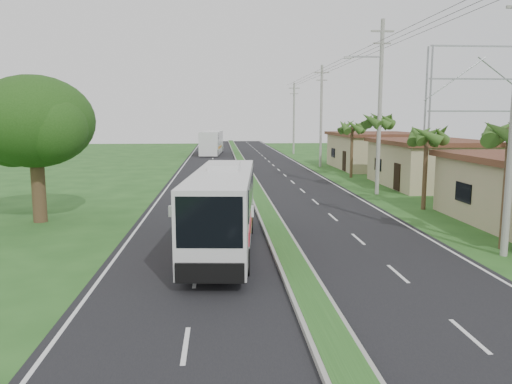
{
  "coord_description": "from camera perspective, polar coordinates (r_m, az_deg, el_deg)",
  "views": [
    {
      "loc": [
        -2.65,
        -16.3,
        5.38
      ],
      "look_at": [
        -0.88,
        7.66,
        1.8
      ],
      "focal_mm": 35.0,
      "sensor_mm": 36.0,
      "label": 1
    }
  ],
  "objects": [
    {
      "name": "billboard_lattice",
      "position": [
        52.47,
        24.13,
        9.33
      ],
      "size": [
        10.18,
        1.18,
        12.07
      ],
      "color": "gray",
      "rests_on": "ground"
    },
    {
      "name": "shop_mid",
      "position": [
        41.91,
        19.23,
        3.18
      ],
      "size": [
        7.6,
        10.6,
        3.67
      ],
      "color": "tan",
      "rests_on": "ground"
    },
    {
      "name": "road_asphalt",
      "position": [
        36.79,
        -0.05,
        0.09
      ],
      "size": [
        14.0,
        160.0,
        0.02
      ],
      "primitive_type": "cube",
      "color": "black",
      "rests_on": "ground"
    },
    {
      "name": "palm_verge_c",
      "position": [
        37.11,
        13.87,
        7.84
      ],
      "size": [
        2.4,
        2.4,
        5.85
      ],
      "color": "#473321",
      "rests_on": "ground"
    },
    {
      "name": "shop_far",
      "position": [
        54.99,
        13.45,
        4.65
      ],
      "size": [
        8.6,
        11.6,
        3.82
      ],
      "color": "tan",
      "rests_on": "ground"
    },
    {
      "name": "lane_edge_right",
      "position": [
        37.87,
        10.11,
        0.18
      ],
      "size": [
        0.12,
        160.0,
        0.01
      ],
      "primitive_type": "cube",
      "color": "silver",
      "rests_on": "ground"
    },
    {
      "name": "median_strip",
      "position": [
        36.77,
        -0.05,
        0.23
      ],
      "size": [
        1.2,
        160.0,
        0.18
      ],
      "color": "gray",
      "rests_on": "ground"
    },
    {
      "name": "palm_verge_b",
      "position": [
        30.77,
        18.94,
        6.12
      ],
      "size": [
        2.4,
        2.4,
        5.05
      ],
      "color": "#473321",
      "rests_on": "ground"
    },
    {
      "name": "utility_pole_c",
      "position": [
        55.43,
        7.46,
        8.71
      ],
      "size": [
        1.6,
        0.28,
        11.0
      ],
      "color": "gray",
      "rests_on": "ground"
    },
    {
      "name": "utility_pole_b",
      "position": [
        36.07,
        13.93,
        9.63
      ],
      "size": [
        3.2,
        0.28,
        12.0
      ],
      "color": "gray",
      "rests_on": "ground"
    },
    {
      "name": "palm_verge_a",
      "position": [
        22.55,
        27.04,
        5.93
      ],
      "size": [
        2.4,
        2.4,
        5.45
      ],
      "color": "#473321",
      "rests_on": "ground"
    },
    {
      "name": "coach_bus_far",
      "position": [
        74.25,
        -5.08,
        5.8
      ],
      "size": [
        3.44,
        11.94,
        3.43
      ],
      "rotation": [
        0.0,
        0.0,
        -0.08
      ],
      "color": "silver",
      "rests_on": "ground"
    },
    {
      "name": "lane_edge_left",
      "position": [
        36.92,
        -10.48,
        -0.04
      ],
      "size": [
        0.12,
        160.0,
        0.01
      ],
      "primitive_type": "cube",
      "color": "silver",
      "rests_on": "ground"
    },
    {
      "name": "utility_pole_d",
      "position": [
        75.13,
        4.35,
        8.49
      ],
      "size": [
        1.6,
        0.28,
        10.5
      ],
      "color": "gray",
      "rests_on": "ground"
    },
    {
      "name": "palm_verge_d",
      "position": [
        45.89,
        10.95,
        7.29
      ],
      "size": [
        2.4,
        2.4,
        5.25
      ],
      "color": "#473321",
      "rests_on": "ground"
    },
    {
      "name": "coach_bus_main",
      "position": [
        20.41,
        -3.77,
        -1.31
      ],
      "size": [
        3.16,
        10.95,
        3.49
      ],
      "rotation": [
        0.0,
        0.0,
        -0.09
      ],
      "color": "silver",
      "rests_on": "ground"
    },
    {
      "name": "shade_tree",
      "position": [
        27.96,
        -24.2,
        7.02
      ],
      "size": [
        6.3,
        6.0,
        7.54
      ],
      "color": "#473321",
      "rests_on": "ground"
    },
    {
      "name": "ground",
      "position": [
        17.37,
        4.83,
        -9.61
      ],
      "size": [
        180.0,
        180.0,
        0.0
      ],
      "primitive_type": "plane",
      "color": "#234D1C",
      "rests_on": "ground"
    },
    {
      "name": "motorcyclist",
      "position": [
        29.12,
        -2.07,
        -0.68
      ],
      "size": [
        1.71,
        0.49,
        2.12
      ],
      "rotation": [
        0.0,
        0.0,
        0.0
      ],
      "color": "black",
      "rests_on": "ground"
    }
  ]
}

